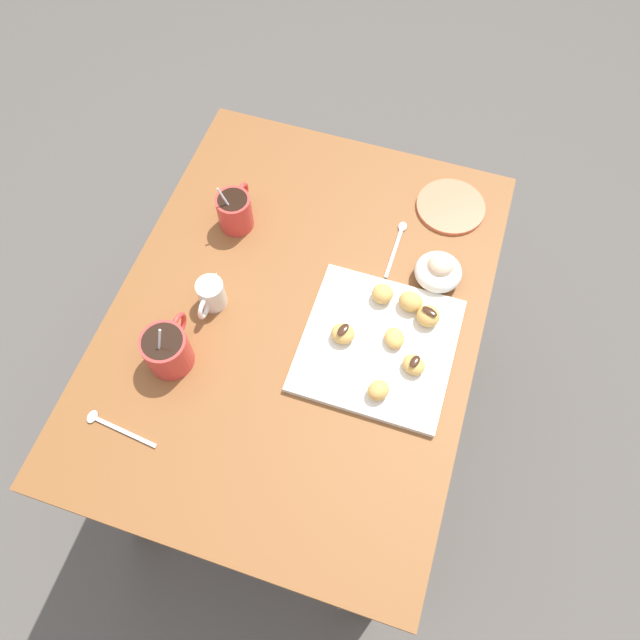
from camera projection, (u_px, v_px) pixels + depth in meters
The scene contains 20 objects.
ground_plane at pixel (304, 417), 1.96m from camera, with size 8.00×8.00×0.00m, color #514C47.
dining_table at pixel (298, 339), 1.43m from camera, with size 1.06×0.80×0.73m.
pastry_plate_square at pixel (378, 345), 1.27m from camera, with size 0.32×0.32×0.02m, color silver.
coffee_mug_red_left at pixel (167, 349), 1.22m from camera, with size 0.14×0.10×0.15m.
coffee_mug_red_right at pixel (235, 210), 1.38m from camera, with size 0.12×0.08×0.14m.
cream_pitcher_white at pixel (211, 294), 1.29m from camera, with size 0.10×0.06×0.07m.
ice_cream_bowl at pixel (439, 271), 1.32m from camera, with size 0.11×0.11×0.08m.
saucer_coral_left at pixel (451, 207), 1.44m from camera, with size 0.17×0.17×0.01m, color #E5704C.
loose_spoon_near_saucer at pixel (112, 426), 1.19m from camera, with size 0.03×0.16×0.01m.
loose_spoon_by_plate at pixel (397, 242), 1.40m from camera, with size 0.16×0.02×0.01m.
beignet_0 at pixel (414, 365), 1.22m from camera, with size 0.04×0.05×0.03m, color #DBA351.
chocolate_drizzle_0 at pixel (415, 361), 1.20m from camera, with size 0.03×0.02×0.01m, color #381E11.
beignet_1 at pixel (394, 338), 1.25m from camera, with size 0.04×0.05×0.03m, color #DBA351.
beignet_2 at pixel (378, 390), 1.19m from camera, with size 0.04×0.05×0.04m, color #DBA351.
beignet_3 at pixel (343, 334), 1.25m from camera, with size 0.05×0.05×0.04m, color #DBA351.
chocolate_drizzle_3 at pixel (343, 330), 1.23m from camera, with size 0.03×0.02×0.01m, color #381E11.
beignet_4 at pixel (411, 302), 1.28m from camera, with size 0.05×0.05×0.04m, color #DBA351.
beignet_5 at pixel (428, 316), 1.27m from camera, with size 0.05×0.05×0.04m, color #DBA351.
chocolate_drizzle_5 at pixel (430, 311), 1.25m from camera, with size 0.04×0.02×0.01m, color #381E11.
beignet_6 at pixel (382, 294), 1.29m from camera, with size 0.05×0.05×0.04m, color #DBA351.
Camera 1 is at (-0.57, -0.24, 1.89)m, focal length 33.27 mm.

